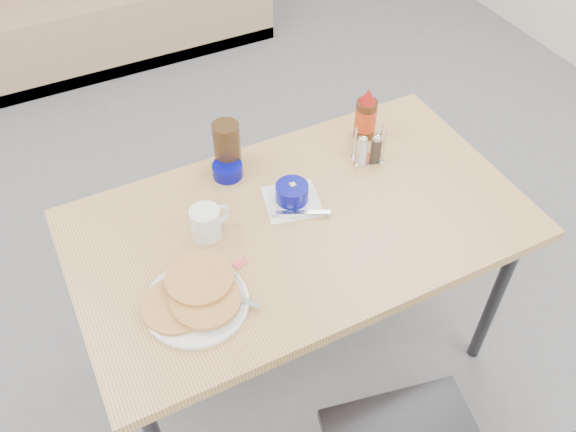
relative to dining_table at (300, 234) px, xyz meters
name	(u,v)px	position (x,y,z in m)	size (l,w,h in m)	color
ground	(328,403)	(0.00, -0.25, -0.70)	(6.00, 6.00, 0.00)	slate
dining_table	(300,234)	(0.00, 0.00, 0.00)	(1.40, 0.80, 0.76)	tan
pancake_plate	(195,298)	(-0.40, -0.15, 0.08)	(0.30, 0.29, 0.05)	white
coffee_mug	(207,222)	(-0.27, 0.08, 0.11)	(0.13, 0.09, 0.10)	white
grits_setting	(292,195)	(0.01, 0.08, 0.09)	(0.21, 0.22, 0.07)	white
creamer_bowl	(227,170)	(-0.12, 0.29, 0.08)	(0.10, 0.10, 0.05)	#05087F
butter_bowl	(228,168)	(-0.11, 0.30, 0.08)	(0.09, 0.09, 0.04)	#05087F
amber_tumbler	(227,145)	(-0.10, 0.34, 0.15)	(0.09, 0.09, 0.17)	#3A2412
condiment_caddy	(369,150)	(0.34, 0.15, 0.11)	(0.12, 0.09, 0.13)	silver
syrup_bottle	(366,116)	(0.39, 0.27, 0.15)	(0.07, 0.07, 0.20)	#47230F
sugar_wrapper	(241,263)	(-0.23, -0.07, 0.06)	(0.04, 0.03, 0.00)	#DC494E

